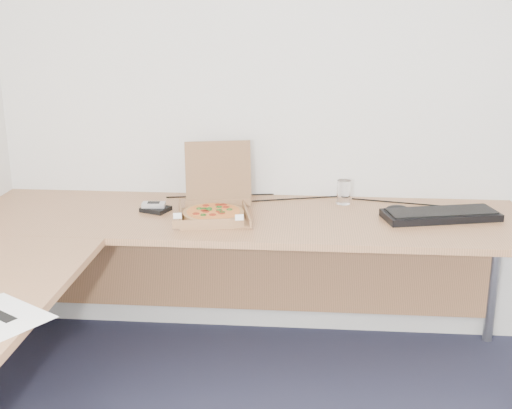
# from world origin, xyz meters

# --- Properties ---
(room_shell) EXTENTS (3.50, 3.50, 2.50)m
(room_shell) POSITION_xyz_m (0.00, 0.00, 1.25)
(room_shell) COLOR silver
(room_shell) RESTS_ON ground
(desk) EXTENTS (2.50, 2.20, 0.73)m
(desk) POSITION_xyz_m (-0.82, 0.97, 0.70)
(desk) COLOR #A97248
(desk) RESTS_ON ground
(pizza_box) EXTENTS (0.30, 0.35, 0.31)m
(pizza_box) POSITION_xyz_m (-0.65, 1.37, 0.77)
(pizza_box) COLOR #926640
(pizza_box) RESTS_ON desk
(drinking_glass) EXTENTS (0.06, 0.06, 0.11)m
(drinking_glass) POSITION_xyz_m (-0.06, 1.63, 0.79)
(drinking_glass) COLOR silver
(drinking_glass) RESTS_ON desk
(keyboard) EXTENTS (0.54, 0.29, 0.03)m
(keyboard) POSITION_xyz_m (0.36, 1.43, 0.75)
(keyboard) COLOR black
(keyboard) RESTS_ON desk
(mouse) EXTENTS (0.12, 0.10, 0.04)m
(mouse) POSITION_xyz_m (0.18, 1.49, 0.75)
(mouse) COLOR black
(mouse) RESTS_ON desk
(wallet) EXTENTS (0.14, 0.13, 0.02)m
(wallet) POSITION_xyz_m (-0.93, 1.43, 0.74)
(wallet) COLOR black
(wallet) RESTS_ON desk
(phone) EXTENTS (0.11, 0.06, 0.02)m
(phone) POSITION_xyz_m (-0.94, 1.44, 0.76)
(phone) COLOR #B2B5BA
(phone) RESTS_ON wallet
(paper_sheet) EXTENTS (0.36, 0.33, 0.00)m
(paper_sheet) POSITION_xyz_m (-1.16, 0.34, 0.73)
(paper_sheet) COLOR white
(paper_sheet) RESTS_ON desk
(cable_bundle) EXTENTS (0.64, 0.13, 0.01)m
(cable_bundle) POSITION_xyz_m (-0.29, 1.68, 0.73)
(cable_bundle) COLOR black
(cable_bundle) RESTS_ON desk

